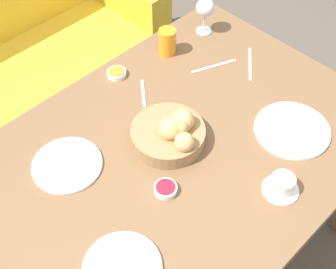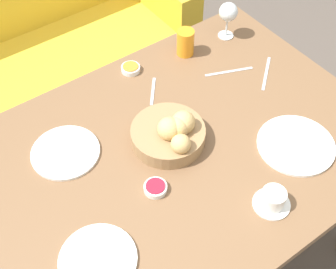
{
  "view_description": "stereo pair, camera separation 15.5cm",
  "coord_description": "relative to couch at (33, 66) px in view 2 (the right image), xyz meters",
  "views": [
    {
      "loc": [
        -0.67,
        -0.67,
        1.98
      ],
      "look_at": [
        0.04,
        0.05,
        0.79
      ],
      "focal_mm": 50.0,
      "sensor_mm": 36.0,
      "label": 1
    },
    {
      "loc": [
        -0.55,
        -0.77,
        1.98
      ],
      "look_at": [
        0.04,
        0.05,
        0.79
      ],
      "focal_mm": 50.0,
      "sensor_mm": 36.0,
      "label": 2
    }
  ],
  "objects": [
    {
      "name": "jam_bowl_berry",
      "position": [
        -0.08,
        -1.26,
        0.45
      ],
      "size": [
        0.07,
        0.07,
        0.02
      ],
      "color": "white",
      "rests_on": "dining_table"
    },
    {
      "name": "plate_far_center",
      "position": [
        -0.24,
        -0.97,
        0.44
      ],
      "size": [
        0.23,
        0.23,
        0.01
      ],
      "color": "white",
      "rests_on": "dining_table"
    },
    {
      "name": "fork_silver",
      "position": [
        0.46,
        -0.99,
        0.44
      ],
      "size": [
        0.18,
        0.08,
        0.0
      ],
      "color": "#B7B7BC",
      "rests_on": "dining_table"
    },
    {
      "name": "bread_basket",
      "position": [
        0.07,
        -1.13,
        0.48
      ],
      "size": [
        0.25,
        0.25,
        0.12
      ],
      "color": "#99754C",
      "rests_on": "dining_table"
    },
    {
      "name": "ground_plane",
      "position": [
        0.03,
        -1.17,
        -0.33
      ],
      "size": [
        10.0,
        10.0,
        0.0
      ],
      "primitive_type": "plane",
      "color": "#564C44"
    },
    {
      "name": "couch",
      "position": [
        0.0,
        0.0,
        0.0
      ],
      "size": [
        1.64,
        0.7,
        0.91
      ],
      "color": "gold",
      "rests_on": "ground_plane"
    },
    {
      "name": "plate_near_left",
      "position": [
        -0.34,
        -1.36,
        0.44
      ],
      "size": [
        0.22,
        0.22,
        0.01
      ],
      "color": "white",
      "rests_on": "dining_table"
    },
    {
      "name": "coffee_cup",
      "position": [
        0.17,
        -1.51,
        0.46
      ],
      "size": [
        0.12,
        0.12,
        0.06
      ],
      "color": "white",
      "rests_on": "dining_table"
    },
    {
      "name": "dining_table",
      "position": [
        0.03,
        -1.17,
        0.35
      ],
      "size": [
        1.48,
        1.0,
        0.76
      ],
      "color": "brown",
      "rests_on": "ground_plane"
    },
    {
      "name": "knife_silver",
      "position": [
        0.57,
        -1.08,
        0.44
      ],
      "size": [
        0.15,
        0.13,
        0.0
      ],
      "color": "#B7B7BC",
      "rests_on": "dining_table"
    },
    {
      "name": "juice_glass",
      "position": [
        0.39,
        -0.8,
        0.49
      ],
      "size": [
        0.07,
        0.07,
        0.11
      ],
      "color": "orange",
      "rests_on": "dining_table"
    },
    {
      "name": "jam_bowl_honey",
      "position": [
        0.16,
        -0.76,
        0.45
      ],
      "size": [
        0.07,
        0.07,
        0.02
      ],
      "color": "white",
      "rests_on": "dining_table"
    },
    {
      "name": "spoon_coffee",
      "position": [
        0.16,
        -0.9,
        0.44
      ],
      "size": [
        0.1,
        0.12,
        0.0
      ],
      "color": "#B7B7BC",
      "rests_on": "dining_table"
    },
    {
      "name": "plate_near_right",
      "position": [
        0.4,
        -1.39,
        0.44
      ],
      "size": [
        0.26,
        0.26,
        0.01
      ],
      "color": "white",
      "rests_on": "dining_table"
    },
    {
      "name": "wine_glass",
      "position": [
        0.59,
        -0.81,
        0.55
      ],
      "size": [
        0.08,
        0.08,
        0.16
      ],
      "color": "silver",
      "rests_on": "dining_table"
    }
  ]
}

